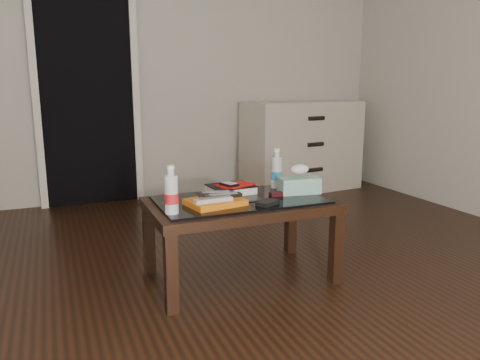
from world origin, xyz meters
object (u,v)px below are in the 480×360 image
object	(u,v)px
water_bottle_right	(277,168)
tissue_box	(299,185)
water_bottle_left	(171,190)
coffee_table	(240,210)
dresser	(302,146)
textbook	(231,189)

from	to	relation	value
water_bottle_right	tissue_box	xyz separation A→B (m)	(0.06, -0.18, -0.07)
water_bottle_left	tissue_box	world-z (taller)	water_bottle_left
water_bottle_left	tissue_box	bearing A→B (deg)	10.14
water_bottle_right	coffee_table	bearing A→B (deg)	-150.33
dresser	water_bottle_right	xyz separation A→B (m)	(-1.12, -1.66, 0.13)
textbook	water_bottle_left	world-z (taller)	water_bottle_left
dresser	textbook	size ratio (longest dim) A/B	5.01
coffee_table	tissue_box	size ratio (longest dim) A/B	4.35
textbook	dresser	bearing A→B (deg)	44.53
textbook	water_bottle_left	bearing A→B (deg)	-150.72
tissue_box	water_bottle_right	bearing A→B (deg)	115.43
coffee_table	dresser	distance (m)	2.33
dresser	water_bottle_right	world-z (taller)	dresser
water_bottle_left	tissue_box	distance (m)	0.80
tissue_box	textbook	bearing A→B (deg)	165.83
textbook	tissue_box	size ratio (longest dim) A/B	1.09
water_bottle_right	tissue_box	bearing A→B (deg)	-72.96
water_bottle_right	tissue_box	size ratio (longest dim) A/B	1.03
water_bottle_left	tissue_box	xyz separation A→B (m)	(0.78, 0.14, -0.07)
dresser	tissue_box	distance (m)	2.13
dresser	textbook	world-z (taller)	dresser
coffee_table	tissue_box	world-z (taller)	tissue_box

